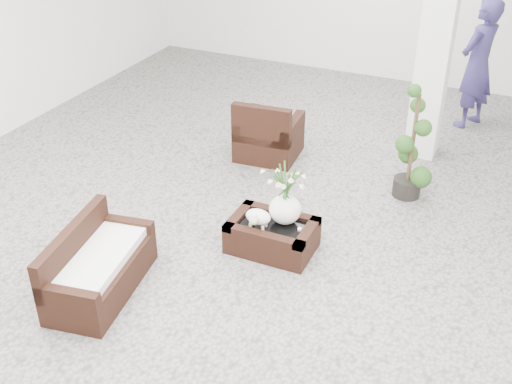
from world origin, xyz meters
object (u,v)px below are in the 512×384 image
at_px(loveseat, 99,262).
at_px(coffee_table, 272,237).
at_px(topiary, 413,143).
at_px(armchair, 269,127).

bearing_deg(loveseat, coffee_table, -52.43).
bearing_deg(topiary, loveseat, -127.05).
relative_size(coffee_table, topiary, 0.63).
bearing_deg(coffee_table, armchair, 114.36).
bearing_deg(armchair, topiary, 167.24).
height_order(coffee_table, armchair, armchair).
bearing_deg(loveseat, topiary, -46.20).
height_order(loveseat, topiary, topiary).
distance_m(loveseat, topiary, 3.84).
height_order(armchair, loveseat, armchair).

